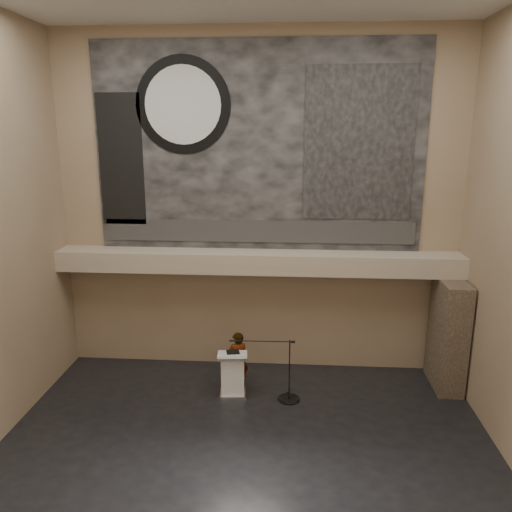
{
  "coord_description": "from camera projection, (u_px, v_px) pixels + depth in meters",
  "views": [
    {
      "loc": [
        0.81,
        -8.32,
        6.17
      ],
      "look_at": [
        0.0,
        3.2,
        3.2
      ],
      "focal_mm": 35.0,
      "sensor_mm": 36.0,
      "label": 1
    }
  ],
  "objects": [
    {
      "name": "wall_front",
      "position": [
        202.0,
        338.0,
        4.71
      ],
      "size": [
        10.0,
        0.02,
        8.5
      ],
      "primitive_type": "cube",
      "color": "#8C7358",
      "rests_on": "floor"
    },
    {
      "name": "banner_brick_print",
      "position": [
        121.0,
        160.0,
        12.32
      ],
      "size": [
        1.1,
        0.02,
        3.2
      ],
      "primitive_type": "cube",
      "color": "black",
      "rests_on": "banner"
    },
    {
      "name": "banner_building_print",
      "position": [
        359.0,
        144.0,
        11.82
      ],
      "size": [
        2.6,
        0.02,
        3.6
      ],
      "primitive_type": "cube",
      "color": "black",
      "rests_on": "banner"
    },
    {
      "name": "mic_stand",
      "position": [
        287.0,
        390.0,
        11.63
      ],
      "size": [
        1.64,
        0.52,
        1.5
      ],
      "rotation": [
        0.0,
        0.0,
        0.03
      ],
      "color": "black",
      "rests_on": "floor"
    },
    {
      "name": "soffit",
      "position": [
        257.0,
        262.0,
        12.38
      ],
      "size": [
        10.0,
        0.8,
        0.5
      ],
      "primitive_type": "cube",
      "color": "tan",
      "rests_on": "wall_back"
    },
    {
      "name": "sprinkler_left",
      "position": [
        193.0,
        272.0,
        12.51
      ],
      "size": [
        0.04,
        0.04,
        0.06
      ],
      "primitive_type": "cylinder",
      "color": "#B2893D",
      "rests_on": "soffit"
    },
    {
      "name": "stone_pier",
      "position": [
        448.0,
        334.0,
        12.03
      ],
      "size": [
        0.6,
        1.4,
        2.7
      ],
      "primitive_type": "cube",
      "color": "#3E3226",
      "rests_on": "floor"
    },
    {
      "name": "lectern",
      "position": [
        233.0,
        374.0,
        11.73
      ],
      "size": [
        0.72,
        0.55,
        1.13
      ],
      "rotation": [
        0.0,
        0.0,
        0.09
      ],
      "color": "silver",
      "rests_on": "floor"
    },
    {
      "name": "papers",
      "position": [
        228.0,
        353.0,
        11.57
      ],
      "size": [
        0.23,
        0.32,
        0.0
      ],
      "primitive_type": "cube",
      "rotation": [
        0.0,
        0.0,
        0.03
      ],
      "color": "silver",
      "rests_on": "lectern"
    },
    {
      "name": "banner_clock_rim",
      "position": [
        183.0,
        105.0,
        11.89
      ],
      "size": [
        2.3,
        0.02,
        2.3
      ],
      "primitive_type": "cylinder",
      "rotation": [
        1.57,
        0.0,
        0.0
      ],
      "color": "black",
      "rests_on": "banner"
    },
    {
      "name": "binder",
      "position": [
        233.0,
        352.0,
        11.58
      ],
      "size": [
        0.34,
        0.3,
        0.04
      ],
      "primitive_type": "cube",
      "rotation": [
        0.0,
        0.0,
        0.23
      ],
      "color": "black",
      "rests_on": "lectern"
    },
    {
      "name": "sprinkler_right",
      "position": [
        334.0,
        275.0,
        12.27
      ],
      "size": [
        0.04,
        0.04,
        0.06
      ],
      "primitive_type": "cylinder",
      "color": "#B2893D",
      "rests_on": "soffit"
    },
    {
      "name": "banner_text_strip",
      "position": [
        258.0,
        231.0,
        12.52
      ],
      "size": [
        7.76,
        0.02,
        0.55
      ],
      "primitive_type": "cube",
      "color": "#2A2A2A",
      "rests_on": "banner"
    },
    {
      "name": "banner_clock_face",
      "position": [
        183.0,
        105.0,
        11.87
      ],
      "size": [
        1.84,
        0.02,
        1.84
      ],
      "primitive_type": "cylinder",
      "rotation": [
        1.57,
        0.0,
        0.0
      ],
      "color": "silver",
      "rests_on": "banner"
    },
    {
      "name": "speaker_person",
      "position": [
        238.0,
        360.0,
        12.05
      ],
      "size": [
        0.61,
        0.5,
        1.45
      ],
      "primitive_type": "imported",
      "rotation": [
        0.0,
        0.0,
        3.49
      ],
      "color": "white",
      "rests_on": "floor"
    },
    {
      "name": "banner",
      "position": [
        258.0,
        148.0,
        12.05
      ],
      "size": [
        8.0,
        0.05,
        5.0
      ],
      "primitive_type": "cube",
      "color": "black",
      "rests_on": "wall_back"
    },
    {
      "name": "wall_back",
      "position": [
        258.0,
        207.0,
        12.44
      ],
      "size": [
        10.0,
        0.02,
        8.5
      ],
      "primitive_type": "cube",
      "color": "#8C7358",
      "rests_on": "floor"
    },
    {
      "name": "floor",
      "position": [
        244.0,
        457.0,
        9.64
      ],
      "size": [
        10.0,
        10.0,
        0.0
      ],
      "primitive_type": "plane",
      "color": "black",
      "rests_on": "ground"
    }
  ]
}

